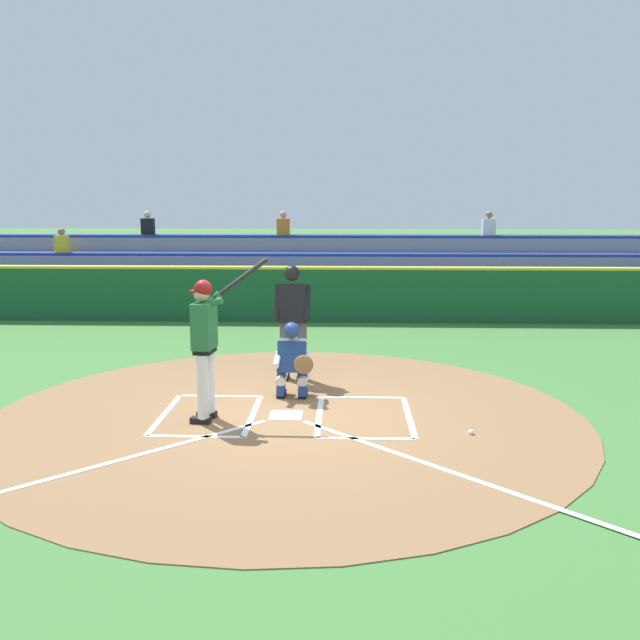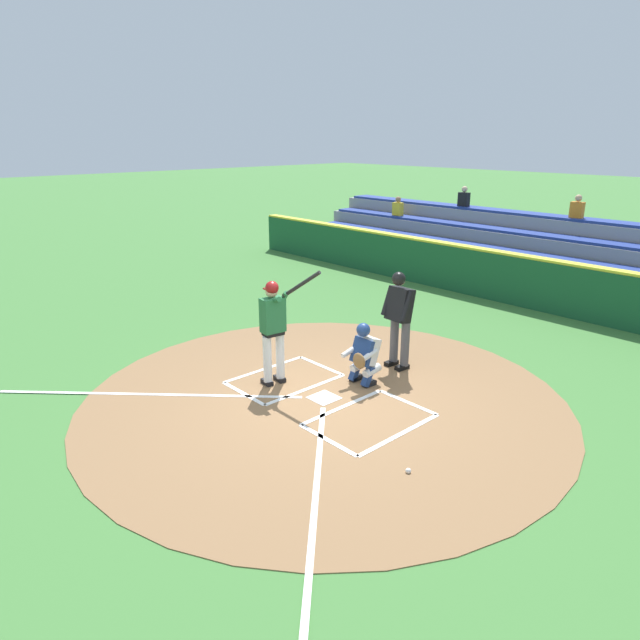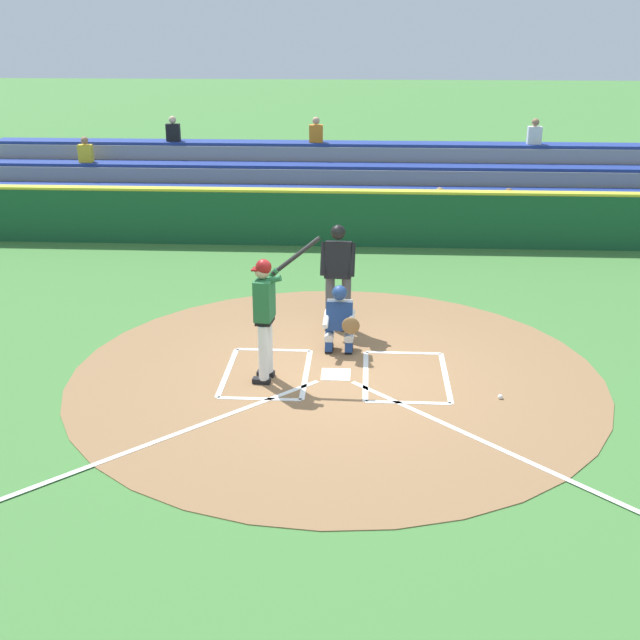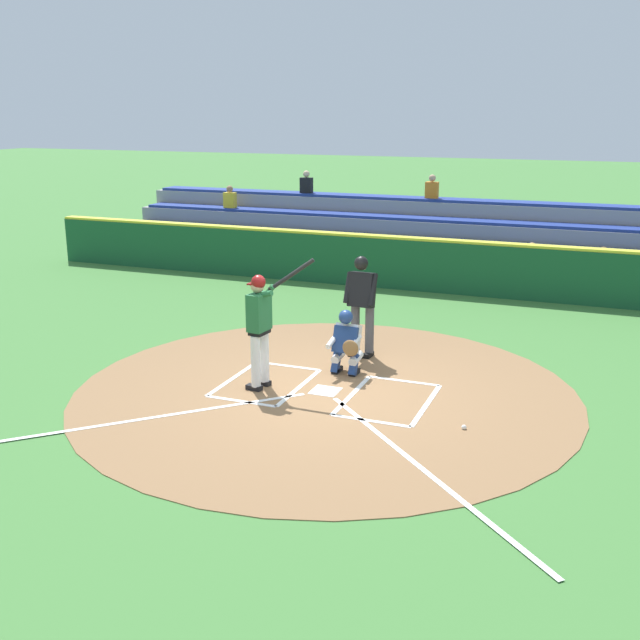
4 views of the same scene
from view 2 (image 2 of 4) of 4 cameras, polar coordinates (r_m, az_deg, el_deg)
name	(u,v)px [view 2 (image 2 of 4)]	position (r m, az deg, el deg)	size (l,w,h in m)	color
ground_plane	(324,399)	(9.58, 0.40, -7.90)	(120.00, 120.00, 0.00)	#427A38
dirt_circle	(324,398)	(9.57, 0.40, -7.87)	(8.00, 8.00, 0.01)	olive
home_plate_and_chalk	(283,414)	(9.06, -3.74, -9.45)	(7.93, 4.91, 0.01)	white
batter	(274,325)	(9.74, -4.67, -0.51)	(0.99, 0.63, 2.13)	white
catcher	(364,353)	(9.92, 4.43, -3.28)	(0.59, 0.62, 1.13)	black
plate_umpire	(399,313)	(10.52, 7.98, 0.67)	(0.60, 0.44, 1.86)	#4C4C51
baseball	(408,471)	(7.72, 8.87, -14.75)	(0.07, 0.07, 0.07)	white
backstop_wall	(545,285)	(15.19, 21.67, 3.31)	(22.00, 0.36, 1.31)	#19512D
bleacher_stand	(592,267)	(17.60, 25.66, 4.87)	(20.00, 3.40, 2.55)	gray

